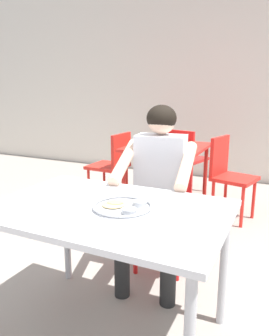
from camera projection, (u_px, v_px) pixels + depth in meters
ground_plane at (103, 328)px, 1.87m from camera, size 12.00×12.00×0.05m
back_wall at (231, 61)px, 4.61m from camera, size 12.00×0.12×3.40m
table_foreground at (108, 221)px, 1.66m from camera, size 1.19×0.80×0.73m
thali_tray at (123, 206)px, 1.61m from camera, size 0.30×0.30×0.03m
chair_foreground at (165, 202)px, 2.47m from camera, size 0.44×0.47×0.85m
diner_foreground at (158, 179)px, 2.21m from camera, size 0.55×0.59×1.21m
table_background_red at (167, 153)px, 3.57m from camera, size 0.81×0.87×0.71m
chair_red_left at (113, 162)px, 3.83m from camera, size 0.43×0.43×0.82m
chair_red_right at (228, 172)px, 3.33m from camera, size 0.47×0.47×0.85m
chair_red_far at (185, 156)px, 4.12m from camera, size 0.48×0.50×0.83m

